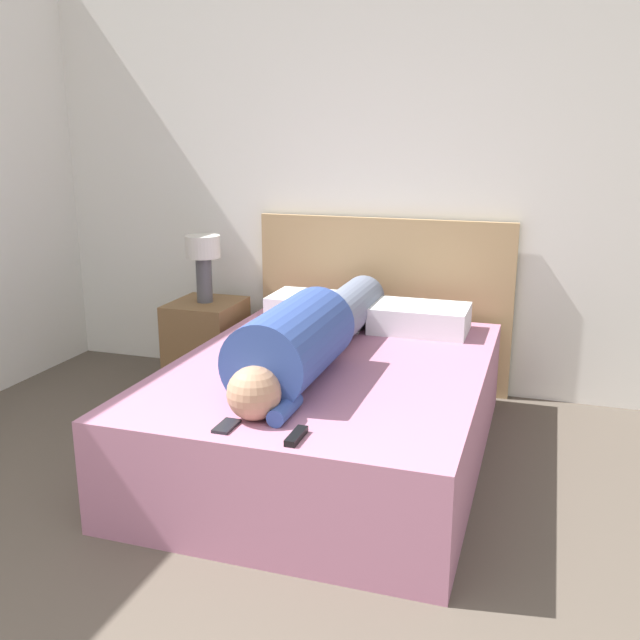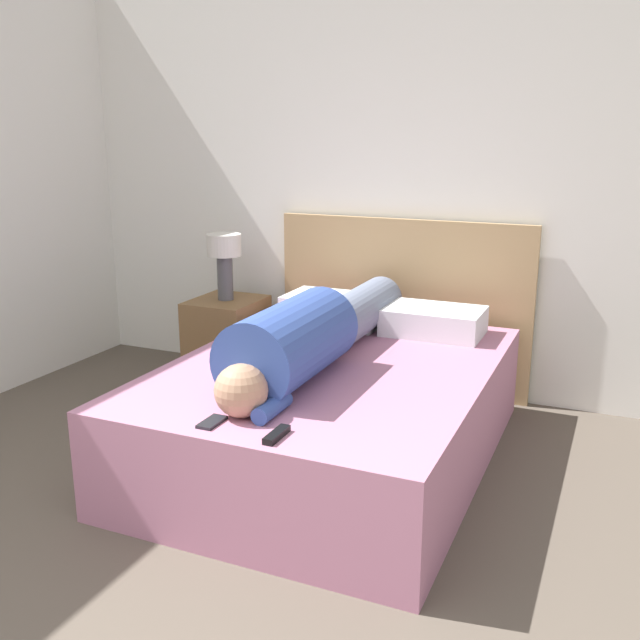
# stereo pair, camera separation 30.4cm
# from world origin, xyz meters

# --- Properties ---
(wall_back) EXTENTS (5.26, 0.06, 2.60)m
(wall_back) POSITION_xyz_m (0.00, 3.53, 1.30)
(wall_back) COLOR white
(wall_back) RESTS_ON ground_plane
(bed) EXTENTS (1.44, 1.95, 0.48)m
(bed) POSITION_xyz_m (0.17, 2.37, 0.24)
(bed) COLOR #B2708E
(bed) RESTS_ON ground_plane
(headboard) EXTENTS (1.56, 0.04, 1.05)m
(headboard) POSITION_xyz_m (0.17, 3.46, 0.52)
(headboard) COLOR tan
(headboard) RESTS_ON ground_plane
(nightstand) EXTENTS (0.40, 0.45, 0.54)m
(nightstand) POSITION_xyz_m (-0.86, 3.12, 0.27)
(nightstand) COLOR brown
(nightstand) RESTS_ON ground_plane
(table_lamp) EXTENTS (0.21, 0.21, 0.41)m
(table_lamp) POSITION_xyz_m (-0.86, 3.12, 0.82)
(table_lamp) COLOR #4C4C51
(table_lamp) RESTS_ON nightstand
(person_lying) EXTENTS (0.36, 1.76, 0.36)m
(person_lying) POSITION_xyz_m (0.09, 2.31, 0.63)
(person_lying) COLOR tan
(person_lying) RESTS_ON bed
(pillow_near_headboard) EXTENTS (0.55, 0.35, 0.16)m
(pillow_near_headboard) POSITION_xyz_m (-0.11, 3.07, 0.56)
(pillow_near_headboard) COLOR white
(pillow_near_headboard) RESTS_ON bed
(pillow_second) EXTENTS (0.52, 0.35, 0.14)m
(pillow_second) POSITION_xyz_m (0.47, 3.07, 0.55)
(pillow_second) COLOR white
(pillow_second) RESTS_ON bed
(tv_remote) EXTENTS (0.04, 0.15, 0.02)m
(tv_remote) POSITION_xyz_m (0.31, 1.51, 0.49)
(tv_remote) COLOR black
(tv_remote) RESTS_ON bed
(cell_phone) EXTENTS (0.06, 0.13, 0.01)m
(cell_phone) POSITION_xyz_m (0.03, 1.53, 0.49)
(cell_phone) COLOR black
(cell_phone) RESTS_ON bed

